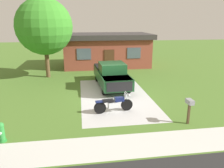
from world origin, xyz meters
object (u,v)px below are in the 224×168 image
at_px(pickup_truck, 111,74).
at_px(mailbox, 190,105).
at_px(fire_hydrant, 2,132).
at_px(motorcycle, 114,104).
at_px(shade_tree, 44,27).
at_px(neighbor_house, 106,49).

xyz_separation_m(pickup_truck, mailbox, (2.83, -6.86, 0.03)).
distance_m(fire_hydrant, mailbox, 8.52).
relative_size(motorcycle, shade_tree, 0.33).
xyz_separation_m(fire_hydrant, shade_tree, (0.50, 10.90, 3.95)).
xyz_separation_m(motorcycle, pickup_truck, (0.55, 4.91, 0.48)).
bearing_deg(fire_hydrant, neighbor_house, 67.70).
xyz_separation_m(motorcycle, neighbor_house, (1.18, 12.98, 1.32)).
bearing_deg(motorcycle, neighbor_house, 84.79).
bearing_deg(neighbor_house, fire_hydrant, -112.30).
distance_m(motorcycle, shade_tree, 10.46).
height_order(motorcycle, shade_tree, shade_tree).
bearing_deg(mailbox, motorcycle, 150.07).
xyz_separation_m(pickup_truck, fire_hydrant, (-5.66, -7.27, -0.53)).
height_order(fire_hydrant, neighbor_house, neighbor_house).
distance_m(pickup_truck, neighbor_house, 8.14).
bearing_deg(fire_hydrant, shade_tree, 87.40).
bearing_deg(fire_hydrant, pickup_truck, 52.10).
relative_size(mailbox, shade_tree, 0.19).
relative_size(pickup_truck, fire_hydrant, 6.57).
height_order(motorcycle, neighbor_house, neighbor_house).
xyz_separation_m(mailbox, neighbor_house, (-2.20, 14.93, 0.81)).
xyz_separation_m(shade_tree, neighbor_house, (5.80, 4.44, -2.58)).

